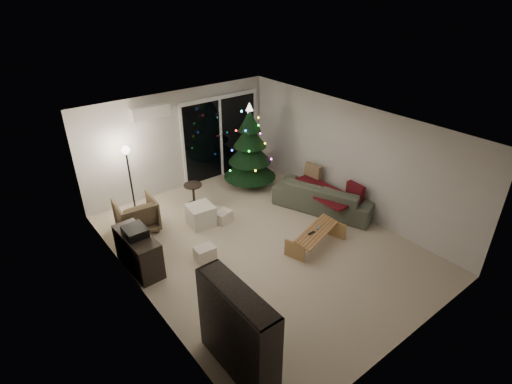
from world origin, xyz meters
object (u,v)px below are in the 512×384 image
(armchair, at_px, (137,215))
(coffee_table, at_px, (316,239))
(media_cabinet, at_px, (138,251))
(christmas_tree, at_px, (250,146))
(bookshelf, at_px, (227,338))
(sofa, at_px, (325,196))

(armchair, height_order, coffee_table, armchair)
(media_cabinet, distance_m, christmas_tree, 4.02)
(bookshelf, distance_m, armchair, 4.18)
(bookshelf, height_order, armchair, bookshelf)
(coffee_table, bearing_deg, bookshelf, -173.21)
(bookshelf, height_order, coffee_table, bookshelf)
(media_cabinet, relative_size, armchair, 1.44)
(media_cabinet, xyz_separation_m, sofa, (4.30, -0.62, -0.03))
(sofa, height_order, christmas_tree, christmas_tree)
(christmas_tree, bearing_deg, coffee_table, -101.70)
(bookshelf, xyz_separation_m, coffee_table, (3.05, 1.34, -0.50))
(media_cabinet, height_order, christmas_tree, christmas_tree)
(media_cabinet, bearing_deg, armchair, 66.10)
(armchair, relative_size, christmas_tree, 0.37)
(media_cabinet, distance_m, coffee_table, 3.44)
(armchair, bearing_deg, coffee_table, 138.36)
(sofa, bearing_deg, bookshelf, 96.44)
(bookshelf, height_order, christmas_tree, christmas_tree)
(bookshelf, height_order, media_cabinet, bookshelf)
(media_cabinet, xyz_separation_m, armchair, (0.49, 1.22, 0.00))
(coffee_table, bearing_deg, media_cabinet, 135.86)
(sofa, relative_size, christmas_tree, 1.06)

